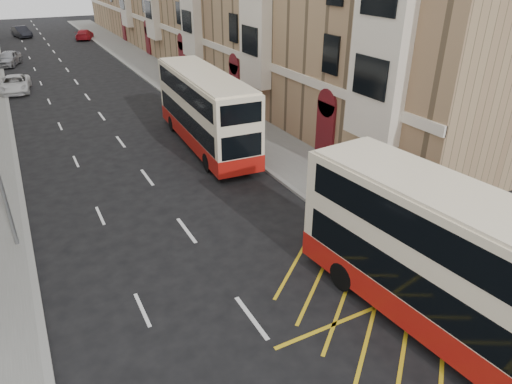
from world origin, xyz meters
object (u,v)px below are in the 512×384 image
pedestrian_far (435,246)px  car_dark (21,32)px  white_van (15,84)px  double_decker_rear (205,110)px  pedestrian_near (448,270)px  car_red (84,34)px  double_decker_front (470,277)px  pedestrian_mid (493,241)px  car_silver (8,58)px

pedestrian_far → car_dark: 70.20m
white_van → double_decker_rear: bearing=-57.4°
double_decker_rear → pedestrian_near: double_decker_rear is taller
pedestrian_near → car_red: (-1.16, 64.46, -0.31)m
pedestrian_far → car_red: (-1.91, 63.22, -0.29)m
double_decker_front → double_decker_rear: (-0.45, 18.48, -0.04)m
pedestrian_mid → double_decker_front: bearing=178.8°
double_decker_rear → white_van: bearing=119.4°
double_decker_rear → car_silver: 33.76m
car_dark → double_decker_rear: bearing=-95.9°
pedestrian_near → pedestrian_mid: 3.03m
car_red → pedestrian_far: bearing=109.7°
double_decker_front → car_dark: double_decker_front is taller
car_red → double_decker_rear: bearing=107.2°
double_decker_rear → car_dark: size_ratio=2.36×
white_van → car_dark: car_dark is taller
car_silver → car_dark: bearing=101.2°
pedestrian_far → car_dark: size_ratio=0.35×
pedestrian_mid → car_red: size_ratio=0.32×
car_dark → car_red: 10.09m
double_decker_front → car_red: double_decker_front is taller
double_decker_front → pedestrian_far: 3.82m
pedestrian_near → white_van: 38.37m
pedestrian_far → white_van: size_ratio=0.34×
double_decker_front → double_decker_rear: bearing=86.1°
double_decker_front → double_decker_rear: size_ratio=1.02×
pedestrian_far → car_silver: bearing=-73.6°
pedestrian_far → white_van: 37.43m
double_decker_rear → double_decker_front: bearing=-85.3°
pedestrian_near → car_silver: size_ratio=0.38×
pedestrian_near → pedestrian_far: bearing=-149.9°
car_silver → pedestrian_far: bearing=-57.8°
pedestrian_near → car_dark: (-9.05, 70.74, -0.22)m
pedestrian_far → car_red: size_ratio=0.35×
pedestrian_near → car_dark: 71.32m
double_decker_rear → car_silver: bearing=110.1°
double_decker_rear → car_dark: 54.43m
pedestrian_mid → pedestrian_far: pedestrian_far is taller
car_silver → white_van: bearing=-72.0°
pedestrian_near → car_silver: pedestrian_near is taller
pedestrian_mid → pedestrian_far: size_ratio=0.93×
double_decker_rear → car_red: 47.67m
double_decker_front → pedestrian_mid: 5.05m
pedestrian_far → pedestrian_near: bearing=60.5°
double_decker_rear → car_silver: (-9.75, 32.29, -1.51)m
pedestrian_far → car_red: bearing=-86.3°
pedestrian_near → pedestrian_mid: (2.99, 0.50, -0.08)m
pedestrian_near → car_red: bearing=-117.4°
double_decker_front → pedestrian_near: bearing=45.7°
pedestrian_far → car_red: 63.25m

